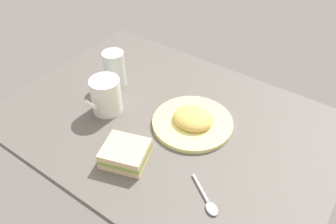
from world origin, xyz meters
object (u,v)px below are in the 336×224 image
Objects in this scene: sandwich_main at (127,154)px; glass_of_milk at (115,70)px; spoon at (207,201)px; coffee_mug_black at (106,95)px; plate_of_food at (193,121)px.

glass_of_milk is (-23.36, 21.88, 2.80)cm from sandwich_main.
coffee_mug_black is at bearing 165.39° from spoon.
glass_of_milk is at bearing 136.87° from sandwich_main.
coffee_mug_black is 40.34cm from spoon.
plate_of_food is 29.62cm from glass_of_milk.
coffee_mug_black is 0.95× the size of glass_of_milk.
sandwich_main is 1.16× the size of glass_of_milk.
plate_of_food is 2.08× the size of spoon.
glass_of_milk reaches higher than spoon.
sandwich_main is at bearing -33.65° from coffee_mug_black.
plate_of_food is 2.08× the size of coffee_mug_black.
plate_of_food is at bearing -3.57° from glass_of_milk.
coffee_mug_black reaches higher than plate_of_food.
coffee_mug_black is 12.57cm from glass_of_milk.
spoon is at bearing -49.89° from plate_of_food.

